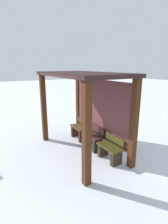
{
  "coord_description": "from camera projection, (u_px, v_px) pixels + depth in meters",
  "views": [
    {
      "loc": [
        4.53,
        -2.58,
        2.71
      ],
      "look_at": [
        -0.11,
        0.16,
        1.28
      ],
      "focal_mm": 27.81,
      "sensor_mm": 36.0,
      "label": 1
    }
  ],
  "objects": [
    {
      "name": "bus_shelter",
      "position": [
        88.0,
        95.0,
        5.38
      ],
      "size": [
        3.27,
        1.72,
        2.54
      ],
      "color": "#432312",
      "rests_on": "ground"
    },
    {
      "name": "bench_left_inside",
      "position": [
        80.0,
        130.0,
        6.63
      ],
      "size": [
        0.82,
        0.41,
        0.77
      ],
      "color": "#523C1B",
      "rests_on": "ground"
    },
    {
      "name": "bench_center_inside",
      "position": [
        93.0,
        139.0,
        5.87
      ],
      "size": [
        0.82,
        0.4,
        0.75
      ],
      "color": "#462724",
      "rests_on": "ground"
    },
    {
      "name": "bench_right_inside",
      "position": [
        110.0,
        150.0,
        5.11
      ],
      "size": [
        0.82,
        0.39,
        0.73
      ],
      "color": "#403A14",
      "rests_on": "ground"
    },
    {
      "name": "ground_plane",
      "position": [
        82.0,
        151.0,
        5.73
      ],
      "size": [
        60.0,
        60.0,
        0.0
      ],
      "primitive_type": "plane",
      "color": "white"
    }
  ]
}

